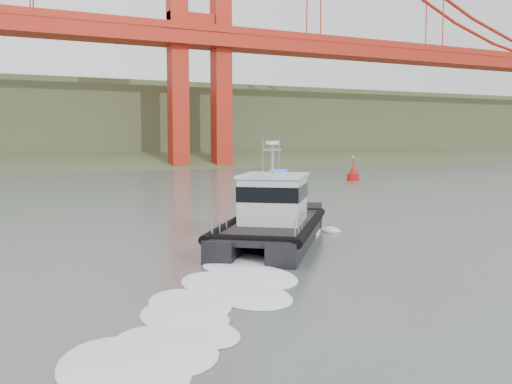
% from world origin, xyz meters
% --- Properties ---
extents(ground, '(400.00, 400.00, 0.00)m').
position_xyz_m(ground, '(0.00, 0.00, 0.00)').
color(ground, '#4B5955').
rests_on(ground, ground).
extents(headlands, '(500.00, 105.36, 27.12)m').
position_xyz_m(headlands, '(0.00, 125.50, 7.05)').
color(headlands, '#3A4B2A').
rests_on(headlands, ground).
extents(patrol_boat, '(9.96, 11.20, 5.37)m').
position_xyz_m(patrol_boat, '(0.07, 5.86, 1.34)').
color(patrol_boat, black).
rests_on(patrol_boat, ground).
extents(nav_buoy, '(1.55, 1.55, 3.24)m').
position_xyz_m(nav_buoy, '(28.75, 38.88, 0.85)').
color(nav_buoy, red).
rests_on(nav_buoy, ground).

